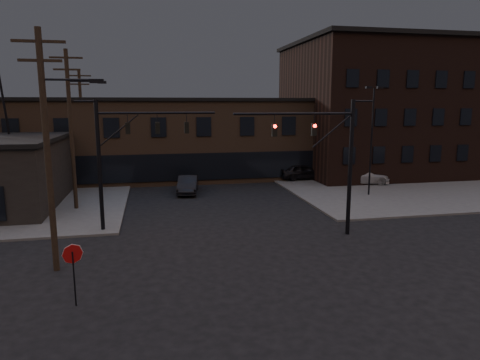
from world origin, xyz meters
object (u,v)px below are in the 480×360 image
object	(u,v)px
parked_car_lot_a	(302,171)
car_crossing	(188,184)
stop_sign	(73,260)
parked_car_lot_b	(362,176)
traffic_signal_near	(333,153)
traffic_signal_far	(121,150)

from	to	relation	value
parked_car_lot_a	car_crossing	xyz separation A→B (m)	(-11.93, -3.73, -0.20)
parked_car_lot_a	car_crossing	size ratio (longest dim) A/B	1.02
stop_sign	car_crossing	distance (m)	21.39
parked_car_lot_a	parked_car_lot_b	distance (m)	5.84
stop_sign	parked_car_lot_a	xyz separation A→B (m)	(18.04, 24.20, -0.88)
stop_sign	car_crossing	xyz separation A→B (m)	(6.11, 20.47, -1.07)
parked_car_lot_b	stop_sign	bearing A→B (deg)	147.80
traffic_signal_near	parked_car_lot_a	xyz separation A→B (m)	(4.68, 17.71, -3.96)
traffic_signal_near	car_crossing	bearing A→B (deg)	117.40
traffic_signal_near	car_crossing	xyz separation A→B (m)	(-7.25, 13.98, -4.16)
traffic_signal_near	parked_car_lot_b	world-z (taller)	traffic_signal_near
traffic_signal_near	traffic_signal_far	distance (m)	12.57
traffic_signal_near	car_crossing	size ratio (longest dim) A/B	1.71
parked_car_lot_b	traffic_signal_far	bearing A→B (deg)	132.16
traffic_signal_far	car_crossing	world-z (taller)	traffic_signal_far
traffic_signal_near	stop_sign	distance (m)	15.17
traffic_signal_far	traffic_signal_near	bearing A→B (deg)	-16.17
traffic_signal_far	parked_car_lot_a	xyz separation A→B (m)	(16.76, 14.21, -4.05)
traffic_signal_far	car_crossing	xyz separation A→B (m)	(4.82, 10.48, -4.24)
traffic_signal_far	car_crossing	bearing A→B (deg)	65.29
stop_sign	car_crossing	bearing A→B (deg)	73.39
stop_sign	traffic_signal_near	bearing A→B (deg)	25.90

